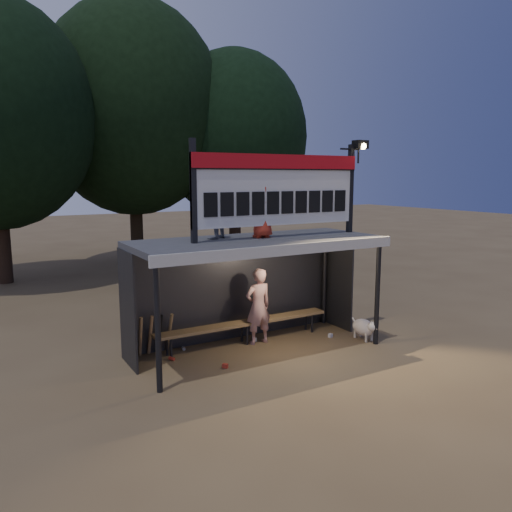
# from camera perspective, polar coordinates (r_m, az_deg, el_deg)

# --- Properties ---
(ground) EXTENTS (80.00, 80.00, 0.00)m
(ground) POSITION_cam_1_polar(r_m,az_deg,el_deg) (10.42, 0.15, -10.77)
(ground) COLOR brown
(ground) RESTS_ON ground
(player) EXTENTS (0.60, 0.40, 1.63)m
(player) POSITION_cam_1_polar(r_m,az_deg,el_deg) (10.63, 0.26, -5.76)
(player) COLOR silver
(player) RESTS_ON ground
(child_a) EXTENTS (0.71, 0.68, 1.16)m
(child_a) POSITION_cam_1_polar(r_m,az_deg,el_deg) (9.85, -4.96, 5.34)
(child_a) COLOR slate
(child_a) RESTS_ON dugout_shelter
(child_b) EXTENTS (0.55, 0.37, 1.10)m
(child_b) POSITION_cam_1_polar(r_m,az_deg,el_deg) (9.98, 0.68, 5.26)
(child_b) COLOR #B32E1B
(child_b) RESTS_ON dugout_shelter
(dugout_shelter) EXTENTS (5.10, 2.08, 2.32)m
(dugout_shelter) POSITION_cam_1_polar(r_m,az_deg,el_deg) (10.15, -0.54, -0.51)
(dugout_shelter) COLOR #3A3A3C
(dugout_shelter) RESTS_ON ground
(scoreboard_assembly) EXTENTS (4.10, 0.27, 1.99)m
(scoreboard_assembly) POSITION_cam_1_polar(r_m,az_deg,el_deg) (10.09, 2.95, 7.86)
(scoreboard_assembly) COLOR black
(scoreboard_assembly) RESTS_ON dugout_shelter
(bench) EXTENTS (4.00, 0.35, 0.48)m
(bench) POSITION_cam_1_polar(r_m,az_deg,el_deg) (10.74, -1.34, -7.73)
(bench) COLOR olive
(bench) RESTS_ON ground
(tree_mid) EXTENTS (7.22, 7.22, 10.36)m
(tree_mid) POSITION_cam_1_polar(r_m,az_deg,el_deg) (21.00, -13.97, 16.01)
(tree_mid) COLOR black
(tree_mid) RESTS_ON ground
(tree_right) EXTENTS (6.08, 6.08, 8.72)m
(tree_right) POSITION_cam_1_polar(r_m,az_deg,el_deg) (21.47, -2.49, 13.48)
(tree_right) COLOR black
(tree_right) RESTS_ON ground
(dog) EXTENTS (0.36, 0.81, 0.49)m
(dog) POSITION_cam_1_polar(r_m,az_deg,el_deg) (11.25, 12.32, -7.98)
(dog) COLOR white
(dog) RESTS_ON ground
(bats) EXTENTS (0.68, 0.35, 0.84)m
(bats) POSITION_cam_1_polar(r_m,az_deg,el_deg) (10.26, -11.45, -8.74)
(bats) COLOR #956F45
(bats) RESTS_ON ground
(litter) EXTENTS (3.68, 1.42, 0.08)m
(litter) POSITION_cam_1_polar(r_m,az_deg,el_deg) (10.43, -2.15, -10.54)
(litter) COLOR #A32A1C
(litter) RESTS_ON ground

